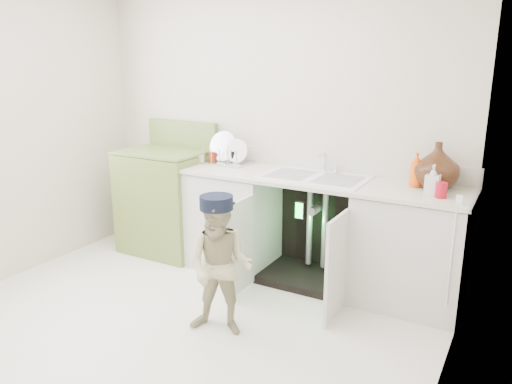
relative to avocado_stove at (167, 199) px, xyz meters
The scene contains 5 objects.
ground 1.61m from the avocado_stove, 50.75° to the right, with size 3.50×3.50×0.00m, color beige.
room_shell 1.70m from the avocado_stove, 50.75° to the right, with size 6.00×5.50×1.26m.
counter_run 1.55m from the avocado_stove, ahead, with size 2.44×1.02×1.24m.
avocado_stove is the anchor object (origin of this frame).
repair_worker 1.67m from the avocado_stove, 38.76° to the right, with size 0.55×0.96×0.97m.
Camera 1 is at (2.06, -2.44, 1.84)m, focal length 35.00 mm.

